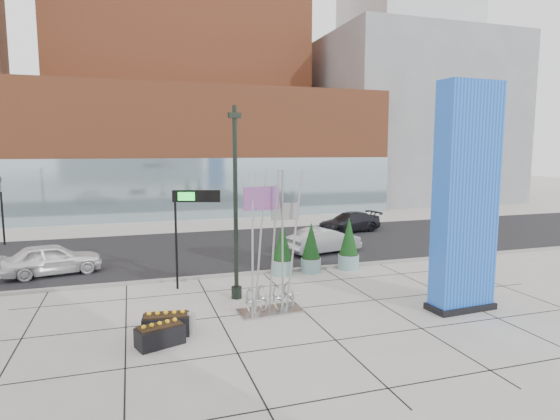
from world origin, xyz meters
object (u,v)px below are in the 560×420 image
object	(u,v)px
blue_pylon	(465,202)
car_silver_mid	(324,241)
lamp_post	(236,222)
public_art_sculpture	(271,275)
overhead_street_sign	(193,204)
car_white_west	(52,259)
concrete_bollard	(191,323)

from	to	relation	value
blue_pylon	car_silver_mid	xyz separation A→B (m)	(-1.04, 9.94, -3.16)
lamp_post	car_silver_mid	world-z (taller)	lamp_post
public_art_sculpture	overhead_street_sign	distance (m)	4.88
blue_pylon	public_art_sculpture	size ratio (longest dim) A/B	1.59
public_art_sculpture	car_silver_mid	bearing A→B (deg)	51.54
lamp_post	car_white_west	bearing A→B (deg)	141.02
public_art_sculpture	concrete_bollard	bearing A→B (deg)	-163.71
lamp_post	public_art_sculpture	bearing A→B (deg)	-66.24
concrete_bollard	overhead_street_sign	bearing A→B (deg)	81.24
concrete_bollard	overhead_street_sign	xyz separation A→B (m)	(0.76, 4.90, 3.17)
blue_pylon	overhead_street_sign	size ratio (longest dim) A/B	1.97
blue_pylon	public_art_sculpture	distance (m)	7.26
blue_pylon	lamp_post	size ratio (longest dim) A/B	1.10
concrete_bollard	car_silver_mid	xyz separation A→B (m)	(8.43, 9.22, 0.38)
overhead_street_sign	car_white_west	size ratio (longest dim) A/B	0.96
public_art_sculpture	car_silver_mid	distance (m)	9.84
blue_pylon	public_art_sculpture	world-z (taller)	blue_pylon
blue_pylon	concrete_bollard	world-z (taller)	blue_pylon
lamp_post	public_art_sculpture	xyz separation A→B (m)	(0.81, -1.85, -1.66)
lamp_post	concrete_bollard	bearing A→B (deg)	-125.59
concrete_bollard	lamp_post	bearing A→B (deg)	54.41
concrete_bollard	overhead_street_sign	size ratio (longest dim) A/B	0.16
lamp_post	car_silver_mid	size ratio (longest dim) A/B	1.72
blue_pylon	overhead_street_sign	bearing A→B (deg)	143.48
blue_pylon	concrete_bollard	xyz separation A→B (m)	(-9.48, 0.72, -3.54)
concrete_bollard	car_white_west	distance (m)	10.22
lamp_post	overhead_street_sign	distance (m)	2.43
lamp_post	concrete_bollard	distance (m)	4.50
car_silver_mid	public_art_sculpture	bearing A→B (deg)	132.70
public_art_sculpture	car_white_west	world-z (taller)	public_art_sculpture
public_art_sculpture	concrete_bollard	world-z (taller)	public_art_sculpture
concrete_bollard	car_white_west	bearing A→B (deg)	120.27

